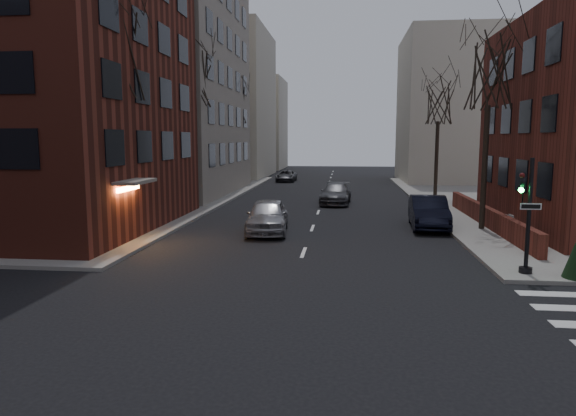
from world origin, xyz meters
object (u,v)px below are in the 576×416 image
object	(u,v)px
tree_left_a	(117,58)
car_lane_silver	(267,216)
tree_left_b	(193,78)
tree_right_a	(489,73)
parked_sedan	(428,212)
sandwich_board	(509,224)
streetlamp_far	(246,144)
car_lane_gray	(336,194)
traffic_signal	(527,223)
tree_right_b	(439,102)
car_lane_far	(286,176)
streetlamp_near	(185,147)
tree_left_c	(236,104)

from	to	relation	value
tree_left_a	car_lane_silver	world-z (taller)	tree_left_a
tree_left_b	tree_right_a	bearing A→B (deg)	-24.44
parked_sedan	sandwich_board	distance (m)	4.11
streetlamp_far	car_lane_gray	size ratio (longest dim) A/B	1.21
traffic_signal	tree_right_a	distance (m)	10.92
tree_right_b	tree_right_a	bearing A→B (deg)	-90.00
car_lane_far	sandwich_board	xyz separation A→B (m)	(14.52, -31.11, 0.01)
streetlamp_near	sandwich_board	world-z (taller)	streetlamp_near
tree_right_a	traffic_signal	bearing A→B (deg)	-95.47
traffic_signal	streetlamp_far	world-z (taller)	streetlamp_far
tree_right_b	car_lane_far	bearing A→B (deg)	130.82
tree_left_b	parked_sedan	xyz separation A→B (m)	(15.00, -7.26, -8.05)
tree_left_a	tree_right_b	bearing A→B (deg)	45.64
car_lane_far	parked_sedan	bearing A→B (deg)	-68.65
tree_right_b	car_lane_gray	distance (m)	10.89
streetlamp_near	car_lane_gray	world-z (taller)	streetlamp_near
traffic_signal	streetlamp_far	bearing A→B (deg)	116.06
tree_left_b	streetlamp_near	xyz separation A→B (m)	(0.60, -4.00, -4.68)
traffic_signal	tree_left_a	size ratio (longest dim) A/B	0.39
parked_sedan	sandwich_board	bearing A→B (deg)	-27.88
tree_right_a	car_lane_far	world-z (taller)	tree_right_a
tree_right_b	parked_sedan	distance (m)	15.09
car_lane_gray	car_lane_far	xyz separation A→B (m)	(-5.86, 19.21, -0.13)
streetlamp_near	car_lane_gray	bearing A→B (deg)	35.22
tree_left_b	car_lane_far	distance (m)	23.62
tree_left_a	tree_right_a	xyz separation A→B (m)	(17.60, 4.00, -0.44)
streetlamp_near	car_lane_silver	size ratio (longest dim) A/B	1.25
car_lane_silver	streetlamp_far	bearing A→B (deg)	98.63
parked_sedan	car_lane_silver	distance (m)	8.72
tree_right_b	parked_sedan	world-z (taller)	tree_right_b
tree_left_c	car_lane_silver	world-z (taller)	tree_left_c
tree_left_b	parked_sedan	distance (m)	18.51
tree_left_c	tree_right_a	xyz separation A→B (m)	(17.60, -22.00, 0.00)
car_lane_far	tree_left_c	bearing A→B (deg)	-116.71
tree_left_b	car_lane_silver	size ratio (longest dim) A/B	2.15
streetlamp_near	parked_sedan	size ratio (longest dim) A/B	1.20
tree_left_c	streetlamp_far	size ratio (longest dim) A/B	1.55
streetlamp_far	car_lane_silver	world-z (taller)	streetlamp_far
car_lane_far	tree_right_b	bearing A→B (deg)	-48.60
sandwich_board	tree_left_c	bearing A→B (deg)	123.66
streetlamp_near	streetlamp_far	world-z (taller)	same
car_lane_silver	sandwich_board	distance (m)	11.95
tree_left_b	streetlamp_near	bearing A→B (deg)	-81.47
tree_left_a	tree_right_a	bearing A→B (deg)	12.80
tree_left_a	sandwich_board	distance (m)	20.29
traffic_signal	parked_sedan	distance (m)	9.95
tree_left_c	car_lane_gray	size ratio (longest dim) A/B	1.88
tree_left_a	streetlamp_far	bearing A→B (deg)	88.77
streetlamp_near	parked_sedan	distance (m)	15.15
sandwich_board	car_lane_silver	bearing A→B (deg)	175.99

